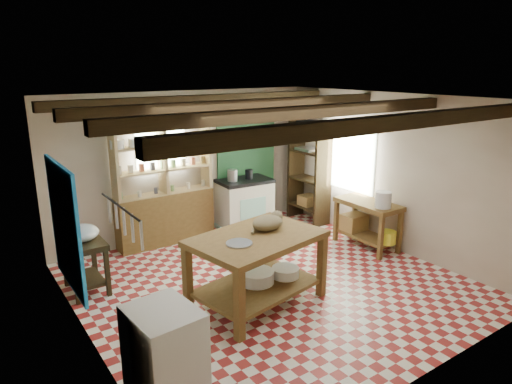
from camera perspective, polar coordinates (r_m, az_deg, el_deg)
floor at (r=6.67m, az=1.73°, el=-11.42°), size 5.00×5.00×0.02m
ceiling at (r=5.96m, az=1.94°, el=11.57°), size 5.00×5.00×0.02m
wall_back at (r=8.27m, az=-8.56°, el=3.41°), size 5.00×0.04×2.60m
wall_front at (r=4.55m, az=21.13°, el=-7.67°), size 5.00×0.04×2.60m
wall_left at (r=5.17m, az=-21.10°, el=-4.87°), size 0.04×5.00×2.60m
wall_right at (r=7.89m, az=16.59°, el=2.35°), size 0.04×5.00×2.60m
ceiling_beams at (r=5.97m, az=1.93°, el=10.42°), size 5.00×3.80×0.15m
blue_wall_patch at (r=6.08m, az=-22.75°, el=-4.05°), size 0.04×1.40×1.60m
green_wall_patch at (r=8.86m, az=-1.20°, el=4.06°), size 1.30×0.04×2.30m
window_back at (r=7.97m, az=-11.84°, el=5.73°), size 0.90×0.02×0.80m
window_right at (r=8.50m, az=11.32°, el=4.30°), size 0.02×1.30×1.20m
utensil_rail at (r=3.93m, az=-16.59°, el=-3.37°), size 0.06×0.90×0.28m
pot_rack at (r=8.38m, az=0.38°, el=9.84°), size 0.86×0.12×0.36m
shelving_unit at (r=7.92m, az=-11.45°, el=1.25°), size 1.70×0.34×2.20m
tall_rack at (r=9.01m, az=6.65°, el=2.52°), size 0.40×0.86×2.00m
work_table at (r=5.98m, az=0.09°, el=-9.65°), size 1.81×1.37×0.93m
stove at (r=8.65m, az=-1.45°, el=-1.49°), size 1.02×0.73×0.96m
prep_table at (r=6.73m, az=-20.55°, el=-8.64°), size 0.50×0.73×0.74m
white_cabinet at (r=4.39m, az=-11.30°, el=-19.87°), size 0.60×0.70×0.98m
right_counter at (r=8.00m, az=13.69°, el=-3.95°), size 0.58×1.13×0.80m
cat at (r=5.97m, az=1.45°, el=-3.88°), size 0.52×0.45×0.19m
steel_tray at (r=5.54m, az=-2.12°, el=-6.43°), size 0.37×0.37×0.02m
basin_large at (r=6.10m, az=0.09°, el=-10.55°), size 0.53×0.53×0.16m
basin_small at (r=6.28m, az=3.69°, el=-9.94°), size 0.43×0.43×0.13m
kettle_left at (r=8.38m, az=-2.96°, el=2.09°), size 0.20×0.20×0.21m
kettle_right at (r=8.55m, az=-0.89°, el=2.25°), size 0.15×0.15×0.18m
enamel_bowl at (r=6.56m, az=-20.95°, el=-4.80°), size 0.44×0.44×0.22m
white_bucket at (r=7.59m, az=15.62°, el=-0.93°), size 0.26×0.26×0.26m
wicker_basket at (r=8.21m, az=12.13°, el=-3.70°), size 0.41×0.33×0.29m
yellow_tub at (r=7.76m, az=16.09°, el=-5.44°), size 0.28×0.28×0.20m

